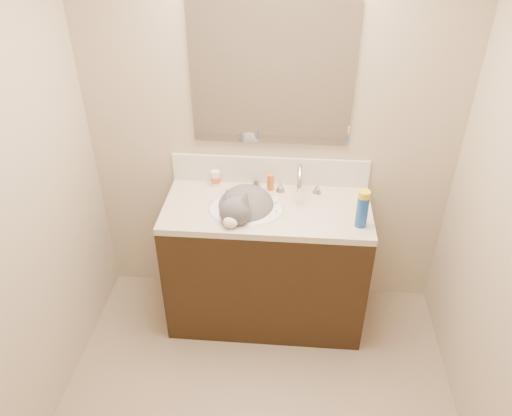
% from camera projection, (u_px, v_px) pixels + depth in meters
% --- Properties ---
extents(room_shell, '(2.24, 2.54, 2.52)m').
position_uv_depth(room_shell, '(251.00, 212.00, 1.72)').
color(room_shell, tan).
rests_on(room_shell, ground).
extents(vanity_cabinet, '(1.20, 0.55, 0.82)m').
position_uv_depth(vanity_cabinet, '(266.00, 266.00, 3.13)').
color(vanity_cabinet, black).
rests_on(vanity_cabinet, ground).
extents(counter_slab, '(1.20, 0.55, 0.04)m').
position_uv_depth(counter_slab, '(267.00, 209.00, 2.89)').
color(counter_slab, beige).
rests_on(counter_slab, vanity_cabinet).
extents(basin, '(0.45, 0.36, 0.14)m').
position_uv_depth(basin, '(246.00, 218.00, 2.90)').
color(basin, white).
rests_on(basin, vanity_cabinet).
extents(faucet, '(0.28, 0.20, 0.21)m').
position_uv_depth(faucet, '(299.00, 183.00, 2.93)').
color(faucet, silver).
rests_on(faucet, counter_slab).
extents(cat, '(0.42, 0.50, 0.35)m').
position_uv_depth(cat, '(244.00, 209.00, 2.88)').
color(cat, '#4C4A4C').
rests_on(cat, basin).
extents(backsplash, '(1.20, 0.02, 0.18)m').
position_uv_depth(backsplash, '(270.00, 170.00, 3.05)').
color(backsplash, silver).
rests_on(backsplash, counter_slab).
extents(mirror, '(0.90, 0.02, 0.80)m').
position_uv_depth(mirror, '(272.00, 76.00, 2.72)').
color(mirror, white).
rests_on(mirror, room_shell).
extents(pill_bottle, '(0.07, 0.07, 0.10)m').
position_uv_depth(pill_bottle, '(216.00, 178.00, 3.05)').
color(pill_bottle, white).
rests_on(pill_bottle, counter_slab).
extents(pill_label, '(0.07, 0.07, 0.04)m').
position_uv_depth(pill_label, '(216.00, 179.00, 3.05)').
color(pill_label, '#EA5227').
rests_on(pill_label, pill_bottle).
extents(silver_jar, '(0.06, 0.06, 0.06)m').
position_uv_depth(silver_jar, '(257.00, 183.00, 3.04)').
color(silver_jar, '#B7B7BC').
rests_on(silver_jar, counter_slab).
extents(amber_bottle, '(0.04, 0.04, 0.10)m').
position_uv_depth(amber_bottle, '(271.00, 182.00, 3.00)').
color(amber_bottle, '#CF6418').
rests_on(amber_bottle, counter_slab).
extents(toothbrush, '(0.02, 0.15, 0.01)m').
position_uv_depth(toothbrush, '(276.00, 204.00, 2.89)').
color(toothbrush, white).
rests_on(toothbrush, counter_slab).
extents(toothbrush_head, '(0.02, 0.03, 0.01)m').
position_uv_depth(toothbrush_head, '(276.00, 204.00, 2.89)').
color(toothbrush_head, '#629FD1').
rests_on(toothbrush_head, counter_slab).
extents(spray_can, '(0.08, 0.08, 0.18)m').
position_uv_depth(spray_can, '(362.00, 212.00, 2.68)').
color(spray_can, '#1749A7').
rests_on(spray_can, counter_slab).
extents(spray_cap, '(0.08, 0.08, 0.04)m').
position_uv_depth(spray_cap, '(364.00, 195.00, 2.62)').
color(spray_cap, yellow).
rests_on(spray_cap, spray_can).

